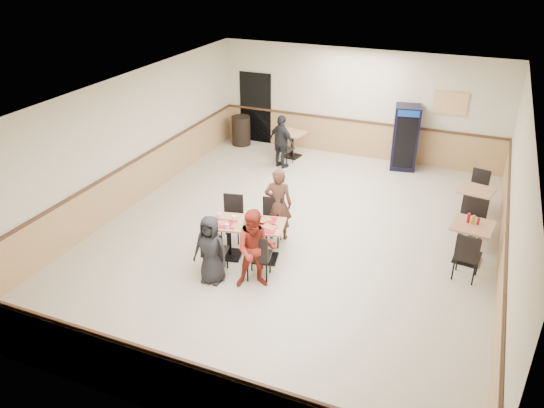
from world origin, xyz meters
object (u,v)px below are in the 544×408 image
at_px(diner_woman_left, 211,250).
at_px(trash_bin, 241,131).
at_px(side_table_near, 471,237).
at_px(main_table, 247,235).
at_px(diner_woman_right, 256,249).
at_px(side_table_far, 475,200).
at_px(diner_man_opposite, 278,204).
at_px(pepsi_cooler, 405,138).
at_px(lone_diner, 282,142).
at_px(back_table, 292,141).

height_order(diner_woman_left, trash_bin, diner_woman_left).
xyz_separation_m(diner_woman_left, side_table_near, (4.23, 2.49, -0.13)).
bearing_deg(side_table_near, diner_woman_left, -149.57).
xyz_separation_m(main_table, diner_woman_right, (0.54, -0.77, 0.24)).
xyz_separation_m(main_table, diner_woman_left, (-0.26, -0.95, 0.14)).
height_order(diner_woman_left, side_table_far, diner_woman_left).
relative_size(diner_woman_left, trash_bin, 1.50).
height_order(diner_woman_right, diner_man_opposite, diner_man_opposite).
bearing_deg(pepsi_cooler, lone_diner, -168.45).
height_order(main_table, pepsi_cooler, pepsi_cooler).
height_order(back_table, pepsi_cooler, pepsi_cooler).
bearing_deg(back_table, side_table_near, -36.82).
distance_m(main_table, lone_diner, 4.61).
bearing_deg(lone_diner, back_table, -67.80).
distance_m(diner_woman_right, lone_diner, 5.50).
height_order(side_table_near, back_table, side_table_near).
height_order(main_table, back_table, main_table).
bearing_deg(diner_woman_right, back_table, 80.15).
height_order(diner_woman_left, diner_woman_right, diner_woman_right).
bearing_deg(side_table_far, diner_woman_left, -134.83).
relative_size(side_table_near, pepsi_cooler, 0.47).
bearing_deg(diner_woman_left, trash_bin, 107.86).
xyz_separation_m(diner_woman_left, back_table, (-0.80, 6.26, -0.17)).
relative_size(main_table, back_table, 1.98).
bearing_deg(main_table, diner_woman_left, -117.90).
height_order(lone_diner, side_table_near, lone_diner).
bearing_deg(pepsi_cooler, main_table, -119.35).
distance_m(main_table, side_table_near, 4.26).
bearing_deg(side_table_near, side_table_far, 91.06).
relative_size(diner_woman_right, side_table_far, 1.79).
bearing_deg(main_table, diner_woman_right, -67.62).
xyz_separation_m(diner_woman_right, lone_diner, (-1.60, 5.26, -0.02)).
bearing_deg(main_table, back_table, 89.02).
xyz_separation_m(lone_diner, side_table_near, (5.04, -2.95, -0.20)).
distance_m(main_table, back_table, 5.41).
relative_size(main_table, diner_man_opposite, 1.00).
bearing_deg(back_table, diner_woman_left, -82.69).
bearing_deg(back_table, main_table, -78.64).
bearing_deg(trash_bin, main_table, -63.43).
bearing_deg(trash_bin, diner_woman_left, -68.77).
relative_size(main_table, diner_woman_left, 1.19).
xyz_separation_m(side_table_far, back_table, (-5.00, 2.03, -0.01)).
relative_size(diner_woman_left, diner_man_opposite, 0.84).
relative_size(diner_woman_left, diner_woman_right, 0.87).
distance_m(diner_man_opposite, side_table_far, 4.36).
height_order(main_table, diner_woman_left, diner_woman_left).
xyz_separation_m(main_table, pepsi_cooler, (1.97, 5.70, 0.35)).
relative_size(side_table_far, back_table, 1.07).
xyz_separation_m(back_table, trash_bin, (-1.76, 0.35, -0.05)).
bearing_deg(main_table, trash_bin, 104.22).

